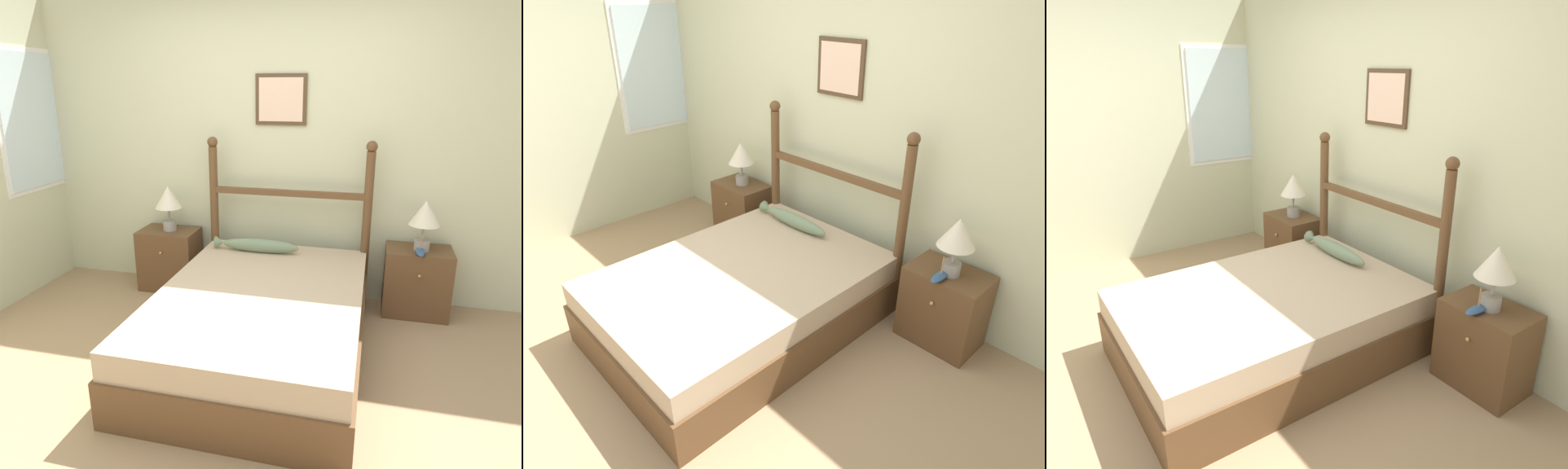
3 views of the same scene
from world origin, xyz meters
TOP-DOWN VIEW (x-y plane):
  - ground_plane at (0.00, 0.00)m, footprint 16.00×16.00m
  - wall_back at (0.00, 1.73)m, footprint 6.40×0.08m
  - bed at (0.13, 0.61)m, footprint 1.36×1.94m
  - headboard at (0.13, 1.55)m, footprint 1.38×0.09m
  - nightstand_left at (-0.94, 1.50)m, footprint 0.51×0.37m
  - nightstand_right at (1.19, 1.50)m, footprint 0.51×0.37m
  - table_lamp_left at (-0.92, 1.50)m, footprint 0.23×0.23m
  - table_lamp_right at (1.20, 1.47)m, footprint 0.23×0.23m
  - model_boat at (1.19, 1.39)m, footprint 0.07×0.22m
  - fish_pillow at (-0.09, 1.33)m, footprint 0.70×0.10m

SIDE VIEW (x-z plane):
  - ground_plane at x=0.00m, z-range 0.00..0.00m
  - bed at x=0.13m, z-range 0.00..0.47m
  - nightstand_left at x=-0.94m, z-range 0.00..0.55m
  - nightstand_right at x=1.19m, z-range 0.00..0.55m
  - fish_pillow at x=-0.09m, z-range 0.47..0.58m
  - model_boat at x=1.19m, z-range 0.49..0.64m
  - headboard at x=0.13m, z-range 0.06..1.43m
  - table_lamp_left at x=-0.92m, z-range 0.62..1.02m
  - table_lamp_right at x=1.20m, z-range 0.62..1.02m
  - wall_back at x=0.00m, z-range 0.00..2.55m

